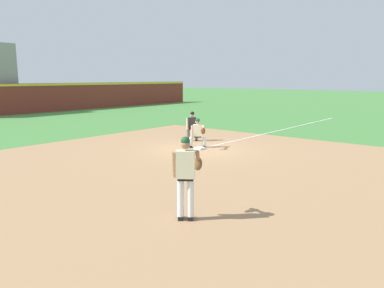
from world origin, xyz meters
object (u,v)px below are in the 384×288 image
baseball (187,176)px  umpire (192,125)px  pitcher (186,173)px  first_baseman (198,132)px  first_base_bag (199,148)px

baseball → umpire: umpire is taller
pitcher → first_baseman: size_ratio=1.39×
first_baseman → umpire: 1.92m
umpire → first_baseman: bearing=-132.8°
first_baseman → pitcher: bearing=-143.1°
first_baseman → umpire: bearing=47.2°
baseball → first_baseman: (4.09, 2.82, 0.69)m
first_baseman → first_base_bag: bearing=-130.5°
first_base_bag → pitcher: (-6.63, -4.89, 1.01)m
first_base_bag → first_baseman: (0.21, 0.25, 0.69)m
baseball → pitcher: 3.74m
first_baseman → baseball: bearing=-145.4°
baseball → first_base_bag: bearing=33.5°
pitcher → umpire: (8.14, 6.54, -0.27)m
first_base_bag → baseball: bearing=-146.5°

